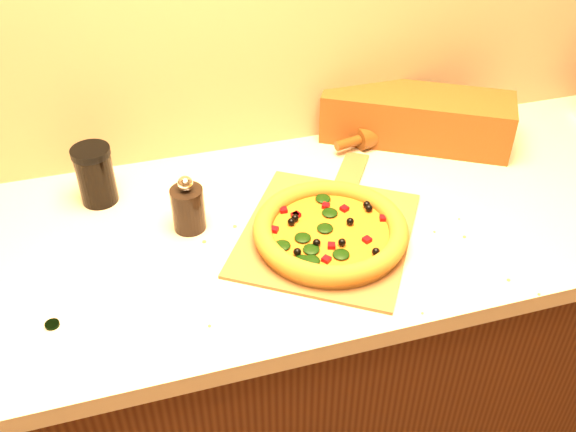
{
  "coord_description": "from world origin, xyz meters",
  "views": [
    {
      "loc": [
        -0.24,
        0.41,
        1.75
      ],
      "look_at": [
        0.05,
        1.38,
        0.96
      ],
      "focal_mm": 40.0,
      "sensor_mm": 36.0,
      "label": 1
    }
  ],
  "objects_px": {
    "rolling_pin": "(405,125)",
    "pizza_peel": "(328,229)",
    "pizza": "(330,231)",
    "dark_jar": "(95,175)",
    "pepper_grinder": "(188,207)"
  },
  "relations": [
    {
      "from": "rolling_pin",
      "to": "dark_jar",
      "type": "relative_size",
      "value": 3.07
    },
    {
      "from": "pizza_peel",
      "to": "dark_jar",
      "type": "distance_m",
      "value": 0.52
    },
    {
      "from": "pepper_grinder",
      "to": "rolling_pin",
      "type": "distance_m",
      "value": 0.63
    },
    {
      "from": "pizza_peel",
      "to": "pizza",
      "type": "height_order",
      "value": "pizza"
    },
    {
      "from": "pizza",
      "to": "pepper_grinder",
      "type": "height_order",
      "value": "pepper_grinder"
    },
    {
      "from": "pepper_grinder",
      "to": "rolling_pin",
      "type": "bearing_deg",
      "value": 20.31
    },
    {
      "from": "rolling_pin",
      "to": "pizza_peel",
      "type": "bearing_deg",
      "value": -135.29
    },
    {
      "from": "pepper_grinder",
      "to": "dark_jar",
      "type": "distance_m",
      "value": 0.23
    },
    {
      "from": "pizza_peel",
      "to": "pizza",
      "type": "relative_size",
      "value": 1.68
    },
    {
      "from": "pizza_peel",
      "to": "rolling_pin",
      "type": "height_order",
      "value": "rolling_pin"
    },
    {
      "from": "pizza_peel",
      "to": "pepper_grinder",
      "type": "xyz_separation_m",
      "value": [
        -0.27,
        0.09,
        0.05
      ]
    },
    {
      "from": "pizza",
      "to": "rolling_pin",
      "type": "height_order",
      "value": "rolling_pin"
    },
    {
      "from": "pizza",
      "to": "rolling_pin",
      "type": "relative_size",
      "value": 0.77
    },
    {
      "from": "pepper_grinder",
      "to": "dark_jar",
      "type": "bearing_deg",
      "value": 139.21
    },
    {
      "from": "pizza_peel",
      "to": "dark_jar",
      "type": "height_order",
      "value": "dark_jar"
    }
  ]
}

